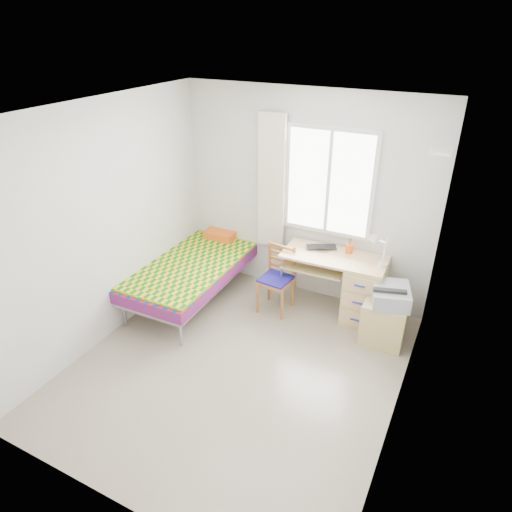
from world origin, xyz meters
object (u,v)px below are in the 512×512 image
(cabinet, at_px, (384,322))
(bed, at_px, (199,264))
(chair, at_px, (278,275))
(printer, at_px, (391,295))
(desk, at_px, (358,288))

(cabinet, bearing_deg, bed, -179.60)
(chair, relative_size, printer, 1.58)
(chair, bearing_deg, printer, 4.20)
(bed, height_order, cabinet, bed)
(bed, xyz_separation_m, chair, (1.05, 0.15, 0.04))
(bed, relative_size, cabinet, 4.15)
(bed, distance_m, cabinet, 2.39)
(desk, xyz_separation_m, chair, (-0.94, -0.25, 0.06))
(chair, bearing_deg, desk, 21.09)
(bed, relative_size, chair, 2.50)
(bed, height_order, printer, bed)
(chair, distance_m, printer, 1.37)
(bed, distance_m, chair, 1.06)
(bed, xyz_separation_m, printer, (2.40, 0.11, 0.17))
(cabinet, xyz_separation_m, printer, (0.02, 0.02, 0.35))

